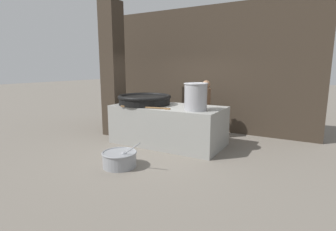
# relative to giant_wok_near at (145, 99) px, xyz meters

# --- Properties ---
(ground_plane) EXTENTS (60.00, 60.00, 0.00)m
(ground_plane) POSITION_rel_giant_wok_near_xyz_m (0.71, 0.07, -1.18)
(ground_plane) COLOR slate
(back_wall) EXTENTS (7.37, 0.24, 3.93)m
(back_wall) POSITION_rel_giant_wok_near_xyz_m (0.71, 2.18, 0.79)
(back_wall) COLOR #382D23
(back_wall) RESTS_ON ground_plane
(support_pillar) EXTENTS (0.53, 0.53, 3.93)m
(support_pillar) POSITION_rel_giant_wok_near_xyz_m (-1.26, 0.17, 0.79)
(support_pillar) COLOR #382D23
(support_pillar) RESTS_ON ground_plane
(hearth_platform) EXTENTS (2.94, 1.45, 1.03)m
(hearth_platform) POSITION_rel_giant_wok_near_xyz_m (0.71, 0.07, -0.66)
(hearth_platform) COLOR gray
(hearth_platform) RESTS_ON ground_plane
(giant_wok_near) EXTENTS (1.46, 1.46, 0.27)m
(giant_wok_near) POSITION_rel_giant_wok_near_xyz_m (0.00, 0.00, 0.00)
(giant_wok_near) COLOR black
(giant_wok_near) RESTS_ON hearth_platform
(stock_pot) EXTENTS (0.58, 0.58, 0.65)m
(stock_pot) POSITION_rel_giant_wok_near_xyz_m (1.63, -0.22, 0.19)
(stock_pot) COLOR #9E9EA3
(stock_pot) RESTS_ON hearth_platform
(stirring_paddle) EXTENTS (1.33, 0.33, 0.04)m
(stirring_paddle) POSITION_rel_giant_wok_near_xyz_m (0.44, -0.55, -0.13)
(stirring_paddle) COLOR brown
(stirring_paddle) RESTS_ON hearth_platform
(cook) EXTENTS (0.42, 0.64, 1.68)m
(cook) POSITION_rel_giant_wok_near_xyz_m (1.33, 1.19, -0.27)
(cook) COLOR brown
(cook) RESTS_ON ground_plane
(prep_bowl_vegetables) EXTENTS (0.94, 0.73, 0.62)m
(prep_bowl_vegetables) POSITION_rel_giant_wok_near_xyz_m (0.67, -1.91, -1.00)
(prep_bowl_vegetables) COLOR gray
(prep_bowl_vegetables) RESTS_ON ground_plane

